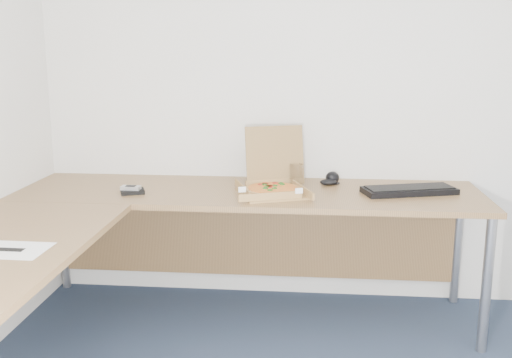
# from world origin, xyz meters

# --- Properties ---
(room_shell) EXTENTS (3.50, 3.50, 2.50)m
(room_shell) POSITION_xyz_m (0.00, 0.00, 1.25)
(room_shell) COLOR silver
(room_shell) RESTS_ON ground
(desk) EXTENTS (2.50, 2.20, 0.73)m
(desk) POSITION_xyz_m (-0.82, 0.97, 0.70)
(desk) COLOR olive
(desk) RESTS_ON ground
(pizza_box) EXTENTS (0.33, 0.38, 0.34)m
(pizza_box) POSITION_xyz_m (-0.37, 1.34, 0.77)
(pizza_box) COLOR #A98049
(pizza_box) RESTS_ON desk
(drinking_glass) EXTENTS (0.07, 0.07, 0.13)m
(drinking_glass) POSITION_xyz_m (-0.25, 1.51, 0.79)
(drinking_glass) COLOR white
(drinking_glass) RESTS_ON desk
(keyboard) EXTENTS (0.52, 0.30, 0.03)m
(keyboard) POSITION_xyz_m (0.36, 1.41, 0.75)
(keyboard) COLOR black
(keyboard) RESTS_ON desk
(mouse) EXTENTS (0.11, 0.08, 0.03)m
(mouse) POSITION_xyz_m (-0.07, 1.56, 0.75)
(mouse) COLOR black
(mouse) RESTS_ON desk
(wallet) EXTENTS (0.15, 0.14, 0.02)m
(wallet) POSITION_xyz_m (-1.11, 1.28, 0.74)
(wallet) COLOR black
(wallet) RESTS_ON desk
(phone) EXTENTS (0.10, 0.06, 0.02)m
(phone) POSITION_xyz_m (-1.12, 1.27, 0.76)
(phone) COLOR #B2B5BA
(phone) RESTS_ON wallet
(paper_sheet) EXTENTS (0.29, 0.21, 0.00)m
(paper_sheet) POSITION_xyz_m (-1.31, 0.34, 0.73)
(paper_sheet) COLOR white
(paper_sheet) RESTS_ON desk
(dome_speaker) EXTENTS (0.09, 0.09, 0.07)m
(dome_speaker) POSITION_xyz_m (-0.04, 1.62, 0.77)
(dome_speaker) COLOR black
(dome_speaker) RESTS_ON desk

